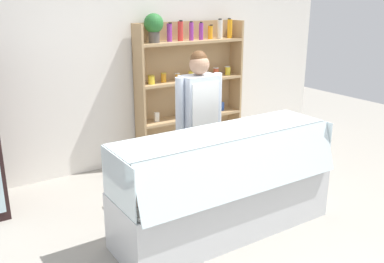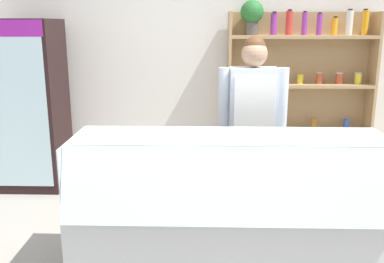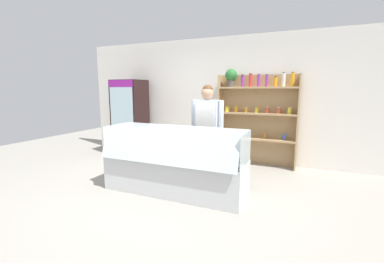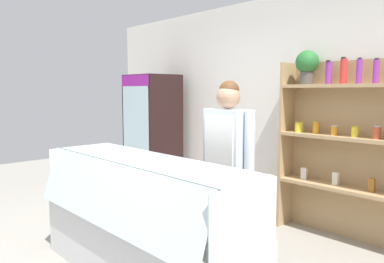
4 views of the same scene
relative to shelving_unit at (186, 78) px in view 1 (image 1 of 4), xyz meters
The scene contains 5 objects.
ground_plane 2.46m from the shelving_unit, 113.32° to the right, with size 12.00×12.00×0.00m, color gray.
back_wall 0.92m from the shelving_unit, 167.74° to the left, with size 6.80×0.10×2.70m, color white.
shelving_unit is the anchor object (origin of this frame).
deli_display_case 2.32m from the shelving_unit, 112.62° to the right, with size 2.18×0.74×1.01m.
shop_clerk 1.37m from the shelving_unit, 115.99° to the right, with size 0.59×0.25×1.66m.
Camera 1 is at (-2.25, -2.95, 2.19)m, focal length 40.00 mm.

